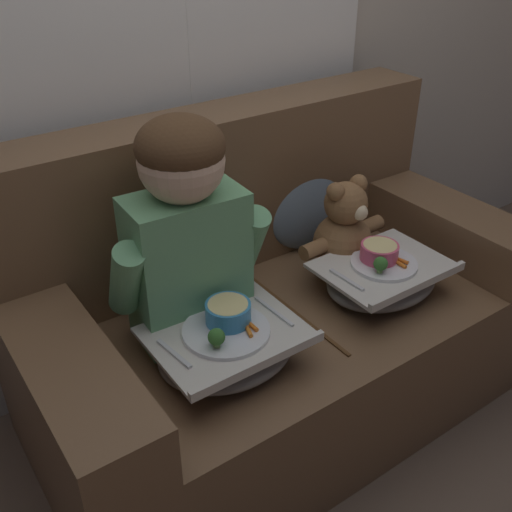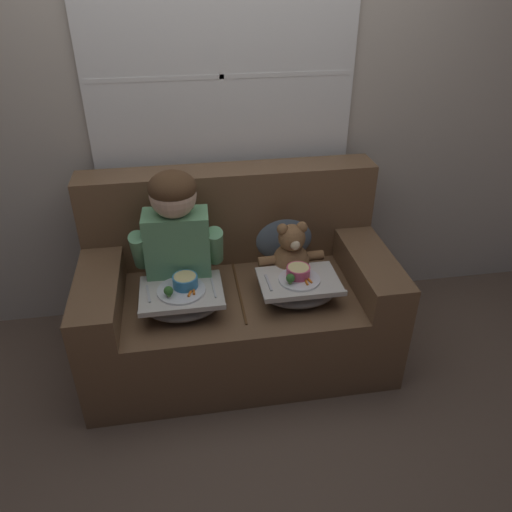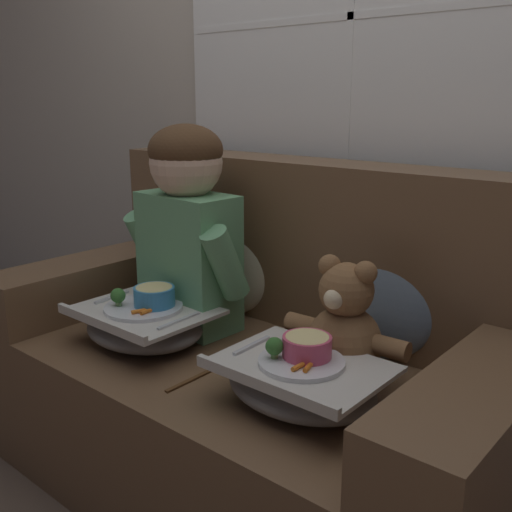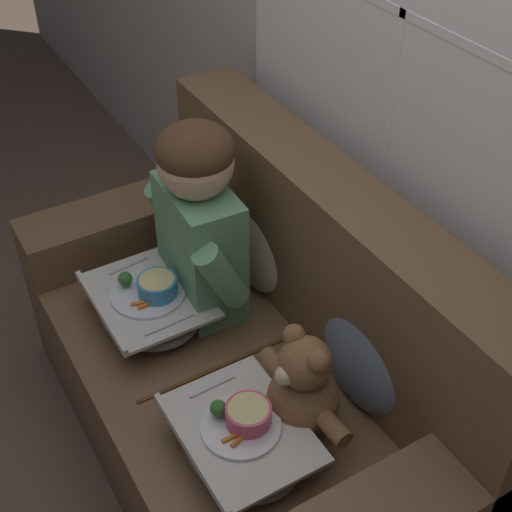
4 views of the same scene
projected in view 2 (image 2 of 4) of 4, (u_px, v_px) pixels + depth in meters
The scene contains 9 objects.
ground_plane at pixel (239, 350), 2.97m from camera, with size 14.00×14.00×0.00m, color brown.
wall_back_with_window at pixel (222, 105), 2.75m from camera, with size 8.00×0.08×2.60m.
couch at pixel (236, 294), 2.84m from camera, with size 1.65×0.89×1.02m.
throw_pillow_behind_child at pixel (178, 238), 2.81m from camera, with size 0.39×0.19×0.40m.
throw_pillow_behind_teddy at pixel (283, 230), 2.89m from camera, with size 0.38×0.18×0.39m.
child_figure at pixel (176, 228), 2.53m from camera, with size 0.48×0.24×0.67m.
teddy_bear at pixel (291, 255), 2.72m from camera, with size 0.37×0.26×0.34m.
lap_tray_child at pixel (182, 298), 2.52m from camera, with size 0.42×0.34×0.18m.
lap_tray_teddy at pixel (299, 287), 2.60m from camera, with size 0.42×0.32×0.18m.
Camera 2 is at (-0.26, -2.22, 2.04)m, focal length 35.00 mm.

